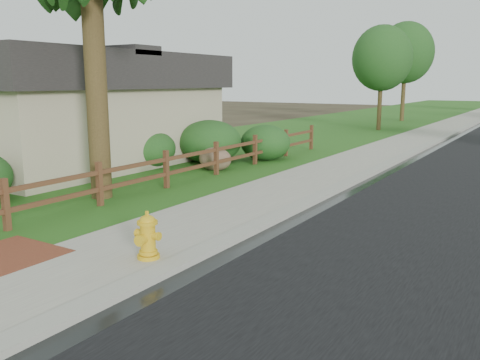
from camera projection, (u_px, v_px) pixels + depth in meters
The scene contains 14 objects.
ground at pixel (128, 277), 7.76m from camera, with size 120.00×120.00×0.00m, color #33281C.
curb at pixel (477, 122), 36.67m from camera, with size 0.40×90.00×0.12m, color gray.
sidewalk at pixel (458, 121), 37.35m from camera, with size 2.20×90.00×0.10m, color gray.
grass_strip at pixel (431, 121), 38.34m from camera, with size 1.60×90.00×0.06m, color #285819.
lawn_near at pixel (364, 118), 41.05m from camera, with size 9.00×90.00×0.04m, color #285819.
ranch_fence at pixel (193, 162), 14.84m from camera, with size 0.12×16.92×1.10m.
house at pixel (44, 105), 18.91m from camera, with size 10.60×9.60×4.05m.
fire_hydrant at pixel (148, 237), 8.20m from camera, with size 0.51×0.41×0.79m.
boulder at pixel (215, 159), 16.92m from camera, with size 1.17×0.88×0.78m, color brown.
shrub_b at pixel (148, 149), 17.42m from camera, with size 1.89×1.89×1.32m, color #1A4719.
shrub_c at pixel (265, 143), 19.05m from camera, with size 1.87×1.87×1.35m, color #1A4719.
shrub_d at pixel (210, 142), 18.47m from camera, with size 2.30×2.30×1.57m, color #1A4719.
tree_near_left at pixel (382, 58), 30.11m from camera, with size 3.52×3.52×6.24m.
tree_mid_left at pixel (406, 53), 37.23m from camera, with size 4.06×4.06×7.26m.
Camera 1 is at (5.35, -5.31, 2.93)m, focal length 38.00 mm.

